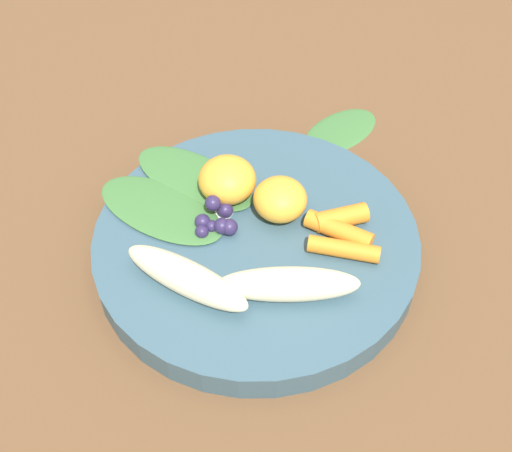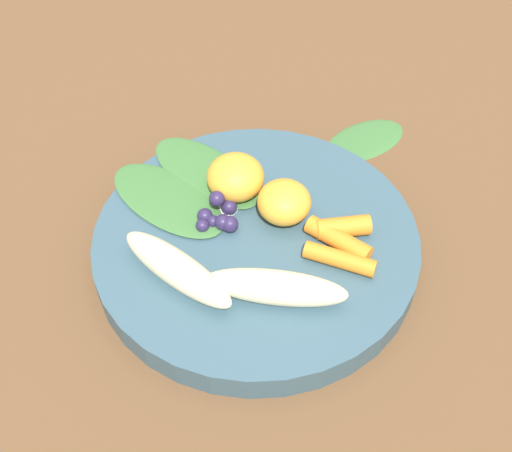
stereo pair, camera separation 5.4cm
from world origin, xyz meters
The scene contains 14 objects.
ground_plane centered at (0.00, 0.00, 0.00)m, with size 2.40×2.40×0.00m, color brown.
bowl centered at (0.00, 0.00, 0.01)m, with size 0.29×0.29×0.03m, color #385666.
banana_peeled_left centered at (-0.01, -0.07, 0.04)m, with size 0.11×0.03×0.03m, color beige.
banana_peeled_right centered at (-0.08, -0.02, 0.04)m, with size 0.11×0.03×0.03m, color beige.
orange_segment_near centered at (0.00, 0.05, 0.05)m, with size 0.05×0.05×0.04m, color #F4A833.
orange_segment_far centered at (0.03, 0.01, 0.04)m, with size 0.05×0.05×0.04m, color #F4A833.
carrot_front centered at (0.05, -0.06, 0.03)m, with size 0.01×0.01×0.06m, color orange.
carrot_mid_left centered at (0.06, -0.04, 0.03)m, with size 0.02×0.02×0.06m, color orange.
carrot_mid_right centered at (0.07, -0.03, 0.04)m, with size 0.02×0.02×0.05m, color orange.
blueberry_pile centered at (-0.03, 0.02, 0.04)m, with size 0.04×0.04×0.03m.
coconut_shred_patch centered at (-0.02, 0.04, 0.03)m, with size 0.04×0.04×0.00m, color white.
kale_leaf_left centered at (-0.02, 0.09, 0.03)m, with size 0.13×0.06×0.01m, color #3D7038.
kale_leaf_right centered at (-0.06, 0.06, 0.03)m, with size 0.13×0.06×0.01m, color #3D7038.
kale_leaf_stray centered at (0.16, 0.11, 0.00)m, with size 0.10×0.05×0.01m, color #3D7038.
Camera 2 is at (-0.12, -0.34, 0.44)m, focal length 44.42 mm.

